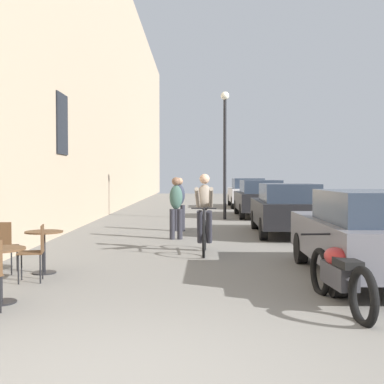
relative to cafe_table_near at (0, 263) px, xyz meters
The scene contains 15 objects.
ground_plane 3.24m from the cafe_table_near, 51.40° to the right, with size 88.00×88.00×0.00m, color slate.
building_facade_left 12.87m from the cafe_table_near, 97.21° to the left, with size 0.54×68.00×12.25m.
cafe_table_near is the anchor object (origin of this frame).
cafe_table_mid 1.99m from the cafe_table_near, 91.15° to the left, with size 0.64×0.64×0.72m.
cafe_chair_mid_toward_street 2.04m from the cafe_table_near, 110.35° to the left, with size 0.40×0.40×0.89m.
cafe_chair_mid_toward_wall 1.32m from the cafe_table_near, 88.50° to the left, with size 0.45×0.45×0.89m.
cyclist_on_bicycle 5.13m from the cafe_table_near, 57.64° to the left, with size 0.52×1.76×1.74m.
pedestrian_near 6.89m from the cafe_table_near, 72.79° to the left, with size 0.35×0.25×1.63m.
pedestrian_mid 8.79m from the cafe_table_near, 76.44° to the left, with size 0.35×0.26×1.62m.
street_lamp 13.43m from the cafe_table_near, 73.79° to the left, with size 0.32×0.32×4.90m.
parked_car_nearest 5.51m from the cafe_table_near, 16.26° to the left, with size 1.78×4.07×1.43m.
parked_car_second 9.18m from the cafe_table_near, 56.05° to the left, with size 1.85×4.15×1.46m.
parked_car_third 14.74m from the cafe_table_near, 69.55° to the left, with size 1.83×4.26×1.51m.
parked_car_fourth 20.81m from the cafe_table_near, 75.22° to the left, with size 1.88×4.39×1.56m.
parked_motorcycle 4.37m from the cafe_table_near, ahead, with size 0.62×2.15×0.92m.
Camera 1 is at (0.55, -3.91, 1.65)m, focal length 46.38 mm.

